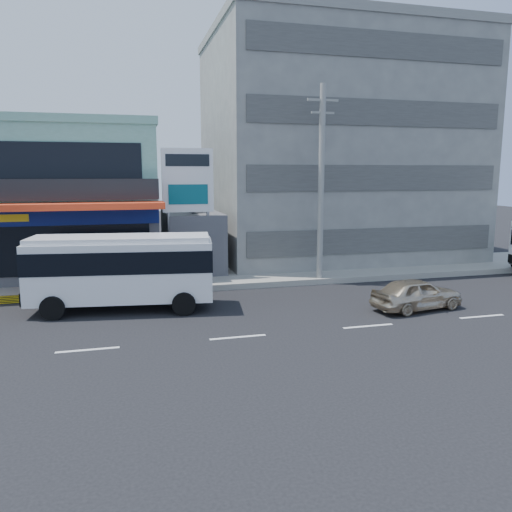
{
  "coord_description": "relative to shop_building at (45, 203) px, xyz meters",
  "views": [
    {
      "loc": [
        -3.64,
        -16.32,
        5.68
      ],
      "look_at": [
        1.65,
        3.8,
        2.2
      ],
      "focal_mm": 35.0,
      "sensor_mm": 36.0,
      "label": 1
    }
  ],
  "objects": [
    {
      "name": "sidewalk",
      "position": [
        13.0,
        -4.45,
        -3.85
      ],
      "size": [
        70.0,
        5.0,
        0.3
      ],
      "primitive_type": "cube",
      "color": "gray",
      "rests_on": "ground"
    },
    {
      "name": "concrete_building",
      "position": [
        18.0,
        1.05,
        3.0
      ],
      "size": [
        16.0,
        12.0,
        14.0
      ],
      "primitive_type": "cube",
      "color": "gray",
      "rests_on": "ground"
    },
    {
      "name": "billboard",
      "position": [
        7.5,
        -4.75,
        0.93
      ],
      "size": [
        2.6,
        0.18,
        6.9
      ],
      "color": "gray",
      "rests_on": "ground"
    },
    {
      "name": "satellite_dish",
      "position": [
        8.0,
        -2.95,
        -0.42
      ],
      "size": [
        1.5,
        1.5,
        0.15
      ],
      "primitive_type": "cylinder",
      "color": "slate",
      "rests_on": "gap_structure"
    },
    {
      "name": "motorcycle_rider",
      "position": [
        3.49,
        -7.15,
        -3.18
      ],
      "size": [
        2.02,
        0.99,
        2.48
      ],
      "color": "#5A0C0F",
      "rests_on": "ground"
    },
    {
      "name": "minibus",
      "position": [
        4.14,
        -9.23,
        -2.14
      ],
      "size": [
        7.69,
        3.39,
        3.11
      ],
      "color": "white",
      "rests_on": "ground"
    },
    {
      "name": "shop_building",
      "position": [
        0.0,
        0.0,
        0.0
      ],
      "size": [
        12.4,
        11.7,
        8.0
      ],
      "color": "#47464B",
      "rests_on": "ground"
    },
    {
      "name": "ground",
      "position": [
        8.0,
        -13.95,
        -4.0
      ],
      "size": [
        120.0,
        120.0,
        0.0
      ],
      "primitive_type": "plane",
      "color": "black",
      "rests_on": "ground"
    },
    {
      "name": "gap_structure",
      "position": [
        8.0,
        -1.95,
        -2.25
      ],
      "size": [
        3.0,
        6.0,
        3.5
      ],
      "primitive_type": "cube",
      "color": "#47464B",
      "rests_on": "ground"
    },
    {
      "name": "sedan",
      "position": [
        16.05,
        -12.32,
        -3.32
      ],
      "size": [
        4.15,
        2.18,
        1.35
      ],
      "primitive_type": "imported",
      "rotation": [
        0.0,
        0.0,
        1.72
      ],
      "color": "beige",
      "rests_on": "ground"
    },
    {
      "name": "utility_pole_near",
      "position": [
        14.0,
        -6.55,
        1.15
      ],
      "size": [
        1.6,
        0.3,
        10.0
      ],
      "color": "#999993",
      "rests_on": "ground"
    }
  ]
}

